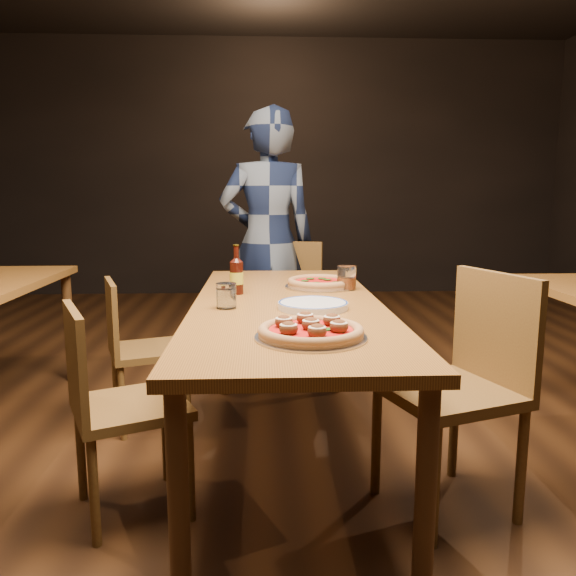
{
  "coord_description": "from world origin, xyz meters",
  "views": [
    {
      "loc": [
        -0.11,
        -2.36,
        1.21
      ],
      "look_at": [
        0.0,
        -0.05,
        0.82
      ],
      "focal_mm": 35.0,
      "sensor_mm": 36.0,
      "label": 1
    }
  ],
  "objects_px": {
    "pizza_margherita": "(320,283)",
    "beer_bottle": "(237,277)",
    "chair_main_nw": "(131,405)",
    "pizza_meatball": "(311,331)",
    "plate_stack": "(313,305)",
    "amber_glass": "(347,278)",
    "chair_end": "(283,308)",
    "diner": "(268,243)",
    "table_main": "(287,318)",
    "water_glass": "(226,296)",
    "chair_main_sw": "(149,349)",
    "chair_main_e": "(448,390)"
  },
  "relations": [
    {
      "from": "diner",
      "to": "pizza_margherita",
      "type": "bearing_deg",
      "value": 97.9
    },
    {
      "from": "chair_main_e",
      "to": "amber_glass",
      "type": "height_order",
      "value": "chair_main_e"
    },
    {
      "from": "chair_main_nw",
      "to": "pizza_meatball",
      "type": "bearing_deg",
      "value": -138.05
    },
    {
      "from": "table_main",
      "to": "beer_bottle",
      "type": "xyz_separation_m",
      "value": [
        -0.23,
        0.21,
        0.15
      ]
    },
    {
      "from": "amber_glass",
      "to": "diner",
      "type": "bearing_deg",
      "value": 108.08
    },
    {
      "from": "water_glass",
      "to": "plate_stack",
      "type": "bearing_deg",
      "value": -4.68
    },
    {
      "from": "chair_end",
      "to": "amber_glass",
      "type": "bearing_deg",
      "value": -57.5
    },
    {
      "from": "beer_bottle",
      "to": "chair_end",
      "type": "bearing_deg",
      "value": 76.17
    },
    {
      "from": "chair_main_sw",
      "to": "diner",
      "type": "distance_m",
      "value": 1.21
    },
    {
      "from": "chair_main_sw",
      "to": "amber_glass",
      "type": "height_order",
      "value": "amber_glass"
    },
    {
      "from": "chair_main_nw",
      "to": "chair_end",
      "type": "relative_size",
      "value": 0.91
    },
    {
      "from": "chair_main_nw",
      "to": "pizza_meatball",
      "type": "xyz_separation_m",
      "value": [
        0.65,
        -0.28,
        0.35
      ]
    },
    {
      "from": "plate_stack",
      "to": "beer_bottle",
      "type": "xyz_separation_m",
      "value": [
        -0.32,
        0.35,
        0.07
      ]
    },
    {
      "from": "plate_stack",
      "to": "pizza_meatball",
      "type": "bearing_deg",
      "value": -96.09
    },
    {
      "from": "plate_stack",
      "to": "diner",
      "type": "bearing_deg",
      "value": 95.95
    },
    {
      "from": "chair_end",
      "to": "beer_bottle",
      "type": "relative_size",
      "value": 4.16
    },
    {
      "from": "table_main",
      "to": "beer_bottle",
      "type": "relative_size",
      "value": 8.93
    },
    {
      "from": "chair_end",
      "to": "pizza_margherita",
      "type": "distance_m",
      "value": 0.93
    },
    {
      "from": "chair_main_e",
      "to": "chair_main_sw",
      "type": "bearing_deg",
      "value": -143.47
    },
    {
      "from": "table_main",
      "to": "chair_main_sw",
      "type": "bearing_deg",
      "value": 143.73
    },
    {
      "from": "chair_end",
      "to": "diner",
      "type": "relative_size",
      "value": 0.53
    },
    {
      "from": "plate_stack",
      "to": "amber_glass",
      "type": "xyz_separation_m",
      "value": [
        0.2,
        0.45,
        0.04
      ]
    },
    {
      "from": "chair_main_nw",
      "to": "beer_bottle",
      "type": "xyz_separation_m",
      "value": [
        0.38,
        0.54,
        0.41
      ]
    },
    {
      "from": "table_main",
      "to": "chair_end",
      "type": "height_order",
      "value": "chair_end"
    },
    {
      "from": "pizza_margherita",
      "to": "plate_stack",
      "type": "bearing_deg",
      "value": -98.91
    },
    {
      "from": "chair_end",
      "to": "pizza_meatball",
      "type": "bearing_deg",
      "value": -72.86
    },
    {
      "from": "chair_main_nw",
      "to": "chair_main_e",
      "type": "xyz_separation_m",
      "value": [
        1.2,
        -0.04,
        0.05
      ]
    },
    {
      "from": "plate_stack",
      "to": "amber_glass",
      "type": "bearing_deg",
      "value": 65.57
    },
    {
      "from": "chair_end",
      "to": "diner",
      "type": "xyz_separation_m",
      "value": [
        -0.1,
        0.18,
        0.42
      ]
    },
    {
      "from": "chair_main_sw",
      "to": "chair_main_e",
      "type": "bearing_deg",
      "value": -143.88
    },
    {
      "from": "table_main",
      "to": "water_glass",
      "type": "distance_m",
      "value": 0.3
    },
    {
      "from": "chair_main_nw",
      "to": "chair_main_e",
      "type": "bearing_deg",
      "value": -116.45
    },
    {
      "from": "chair_end",
      "to": "water_glass",
      "type": "height_order",
      "value": "chair_end"
    },
    {
      "from": "diner",
      "to": "beer_bottle",
      "type": "bearing_deg",
      "value": 77.23
    },
    {
      "from": "table_main",
      "to": "beer_bottle",
      "type": "height_order",
      "value": "beer_bottle"
    },
    {
      "from": "chair_main_nw",
      "to": "chair_main_sw",
      "type": "relative_size",
      "value": 1.05
    },
    {
      "from": "table_main",
      "to": "amber_glass",
      "type": "distance_m",
      "value": 0.45
    },
    {
      "from": "chair_end",
      "to": "beer_bottle",
      "type": "height_order",
      "value": "beer_bottle"
    },
    {
      "from": "chair_main_sw",
      "to": "water_glass",
      "type": "relative_size",
      "value": 7.94
    },
    {
      "from": "chair_main_nw",
      "to": "chair_end",
      "type": "xyz_separation_m",
      "value": [
        0.64,
        1.58,
        0.04
      ]
    },
    {
      "from": "chair_main_nw",
      "to": "chair_end",
      "type": "height_order",
      "value": "chair_end"
    },
    {
      "from": "beer_bottle",
      "to": "pizza_margherita",
      "type": "bearing_deg",
      "value": 23.13
    },
    {
      "from": "pizza_margherita",
      "to": "beer_bottle",
      "type": "xyz_separation_m",
      "value": [
        -0.4,
        -0.17,
        0.06
      ]
    },
    {
      "from": "chair_main_nw",
      "to": "pizza_margherita",
      "type": "xyz_separation_m",
      "value": [
        0.78,
        0.71,
        0.35
      ]
    },
    {
      "from": "pizza_meatball",
      "to": "beer_bottle",
      "type": "height_order",
      "value": "beer_bottle"
    },
    {
      "from": "chair_main_nw",
      "to": "pizza_meatball",
      "type": "distance_m",
      "value": 0.79
    },
    {
      "from": "table_main",
      "to": "plate_stack",
      "type": "xyz_separation_m",
      "value": [
        0.1,
        -0.14,
        0.09
      ]
    },
    {
      "from": "water_glass",
      "to": "diner",
      "type": "height_order",
      "value": "diner"
    },
    {
      "from": "pizza_meatball",
      "to": "diner",
      "type": "distance_m",
      "value": 2.04
    },
    {
      "from": "plate_stack",
      "to": "diner",
      "type": "height_order",
      "value": "diner"
    }
  ]
}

